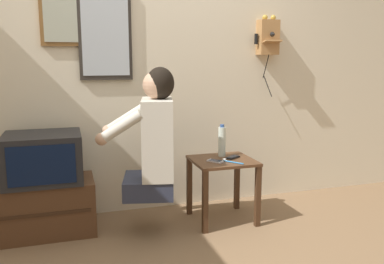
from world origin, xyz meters
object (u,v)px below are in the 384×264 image
at_px(cell_phone_held, 215,161).
at_px(wall_phone_antique, 268,37).
at_px(television, 43,158).
at_px(toothbrush, 232,162).
at_px(water_bottle, 222,141).
at_px(cell_phone_spare, 233,157).
at_px(wall_mirror, 105,34).
at_px(framed_picture, 67,18).
at_px(person, 154,137).

bearing_deg(cell_phone_held, wall_phone_antique, -2.94).
distance_m(television, toothbrush, 1.41).
bearing_deg(cell_phone_held, water_bottle, 16.54).
height_order(cell_phone_held, water_bottle, water_bottle).
distance_m(wall_phone_antique, cell_phone_spare, 1.14).
bearing_deg(wall_mirror, wall_phone_antique, -1.68).
distance_m(framed_picture, cell_phone_held, 1.59).
xyz_separation_m(framed_picture, toothbrush, (1.16, -0.55, -1.09)).
distance_m(person, cell_phone_spare, 0.71).
bearing_deg(television, person, -16.21).
relative_size(wall_phone_antique, framed_picture, 1.72).
relative_size(cell_phone_held, water_bottle, 0.51).
distance_m(cell_phone_spare, toothbrush, 0.15).
xyz_separation_m(cell_phone_held, water_bottle, (0.12, 0.16, 0.12)).
relative_size(television, wall_mirror, 0.75).
height_order(television, wall_mirror, wall_mirror).
relative_size(person, wall_mirror, 1.31).
height_order(cell_phone_held, toothbrush, toothbrush).
distance_m(person, television, 0.83).
xyz_separation_m(cell_phone_held, cell_phone_spare, (0.18, 0.08, 0.00)).
distance_m(framed_picture, water_bottle, 1.55).
relative_size(framed_picture, cell_phone_held, 3.10).
bearing_deg(water_bottle, television, 177.63).
bearing_deg(water_bottle, cell_phone_held, -126.35).
relative_size(cell_phone_spare, toothbrush, 0.90).
bearing_deg(cell_phone_spare, water_bottle, -173.55).
height_order(framed_picture, water_bottle, framed_picture).
height_order(person, wall_mirror, wall_mirror).
bearing_deg(wall_phone_antique, television, -173.25).
height_order(person, cell_phone_held, person).
bearing_deg(cell_phone_held, framed_picture, 117.87).
xyz_separation_m(water_bottle, toothbrush, (-0.00, -0.22, -0.12)).
height_order(person, television, person).
bearing_deg(wall_mirror, cell_phone_spare, -23.29).
relative_size(television, framed_picture, 1.30).
bearing_deg(wall_mirror, cell_phone_held, -32.53).
bearing_deg(person, cell_phone_spare, -69.57).
height_order(framed_picture, cell_phone_held, framed_picture).
relative_size(wall_mirror, water_bottle, 2.72).
height_order(person, framed_picture, framed_picture).
bearing_deg(water_bottle, wall_mirror, 159.63).
relative_size(framed_picture, wall_mirror, 0.58).
distance_m(person, framed_picture, 1.15).
distance_m(person, water_bottle, 0.63).
relative_size(cell_phone_spare, water_bottle, 0.52).
distance_m(cell_phone_held, cell_phone_spare, 0.20).
bearing_deg(wall_phone_antique, person, -158.28).
relative_size(television, toothbrush, 3.57).
relative_size(wall_phone_antique, cell_phone_spare, 5.25).
bearing_deg(television, wall_phone_antique, 6.75).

